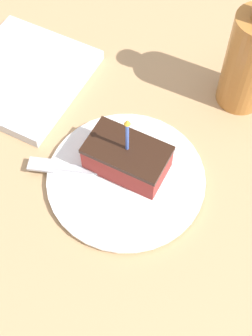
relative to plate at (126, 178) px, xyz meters
The scene contains 6 objects.
ground_plane 0.04m from the plate, 163.83° to the left, with size 2.40×2.40×0.04m.
plate is the anchor object (origin of this frame).
cake_slice 0.04m from the plate, ahead, with size 0.07×0.13×0.13m.
fork 0.08m from the plate, 108.12° to the left, with size 0.08×0.18×0.01m.
bottle 0.29m from the plate, 22.18° to the right, with size 0.08×0.08×0.25m.
marble_board 0.29m from the plate, 68.89° to the left, with size 0.24×0.22×0.02m.
Camera 1 is at (-0.31, -0.18, 0.67)m, focal length 50.00 mm.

